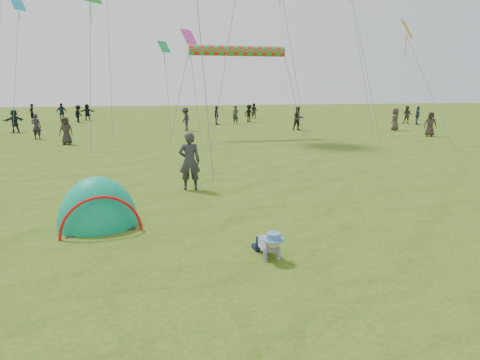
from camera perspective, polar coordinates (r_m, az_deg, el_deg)
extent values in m
plane|color=#2E550E|center=(8.84, -1.81, -9.05)|extent=(140.00, 140.00, 0.00)
ellipsoid|color=#007E3F|center=(10.69, -18.30, -5.87)|extent=(2.09, 1.84, 2.39)
imported|color=#2A2B30|center=(13.62, -6.74, 2.50)|extent=(0.71, 0.49, 1.84)
imported|color=#23212B|center=(29.85, -25.50, 6.44)|extent=(0.65, 0.50, 1.59)
imported|color=#302A23|center=(44.97, 1.90, 9.18)|extent=(0.96, 0.88, 1.59)
imported|color=black|center=(37.74, -3.14, 8.60)|extent=(0.45, 0.97, 1.61)
imported|color=black|center=(40.58, 1.22, 8.88)|extent=(1.20, 0.95, 1.63)
imported|color=#40302D|center=(34.63, 20.02, 7.63)|extent=(0.67, 0.91, 1.71)
imported|color=black|center=(45.44, -19.70, 8.52)|extent=(1.56, 0.85, 1.61)
imported|color=#2B2C33|center=(38.46, -0.60, 8.68)|extent=(0.70, 0.67, 1.61)
imported|color=#3E352D|center=(41.53, 21.41, 8.11)|extent=(0.98, 0.98, 1.60)
imported|color=#202D34|center=(44.16, -22.69, 8.31)|extent=(1.11, 0.87, 1.76)
imported|color=#25252C|center=(32.65, -7.29, 8.06)|extent=(0.90, 1.25, 1.74)
imported|color=#2C2521|center=(26.41, -22.18, 6.10)|extent=(0.85, 0.64, 1.58)
imported|color=#1B2529|center=(35.03, -27.86, 6.96)|extent=(1.43, 1.44, 1.66)
imported|color=black|center=(46.50, -26.00, 8.10)|extent=(0.52, 0.67, 1.64)
imported|color=black|center=(33.00, 7.76, 8.12)|extent=(0.87, 0.68, 1.78)
imported|color=#2F394B|center=(40.80, 22.60, 7.96)|extent=(0.74, 1.02, 1.61)
imported|color=black|center=(42.75, -20.74, 8.25)|extent=(0.93, 1.17, 1.59)
imported|color=#322922|center=(31.32, 24.04, 6.82)|extent=(0.95, 0.84, 1.62)
cylinder|color=red|center=(28.25, -0.34, 16.84)|extent=(6.15, 0.64, 0.64)
plane|color=gold|center=(28.00, 21.39, 18.26)|extent=(1.29, 1.29, 1.05)
plane|color=green|center=(38.27, -10.09, 17.09)|extent=(1.18, 1.18, 0.96)
plane|color=#2CAAE0|center=(36.12, -27.46, 20.01)|extent=(0.95, 0.95, 0.78)
plane|color=#EB47C5|center=(28.15, -6.82, 18.41)|extent=(1.16, 1.16, 0.95)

